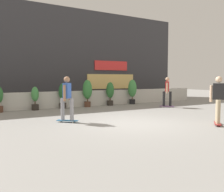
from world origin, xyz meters
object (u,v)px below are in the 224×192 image
(potted_plant_4, at_px, (110,92))
(potted_plant_5, at_px, (132,90))
(potted_plant_2, at_px, (63,94))
(potted_plant_3, at_px, (87,91))
(skater_far_right, at_px, (218,98))
(skater_by_wall_right, at_px, (67,97))
(skater_foreground, at_px, (167,91))
(potted_plant_1, at_px, (35,98))

(potted_plant_4, xyz_separation_m, potted_plant_5, (1.62, 0.00, 0.10))
(potted_plant_2, distance_m, potted_plant_3, 1.46)
(skater_far_right, bearing_deg, potted_plant_5, 78.59)
(skater_by_wall_right, bearing_deg, skater_foreground, 14.89)
(potted_plant_1, height_order, skater_foreground, skater_foreground)
(potted_plant_5, distance_m, skater_foreground, 2.53)
(skater_by_wall_right, bearing_deg, skater_far_right, -35.94)
(potted_plant_1, height_order, potted_plant_2, potted_plant_2)
(potted_plant_3, distance_m, skater_far_right, 7.50)
(potted_plant_2, xyz_separation_m, skater_by_wall_right, (-1.25, -4.17, 0.16))
(skater_far_right, relative_size, skater_by_wall_right, 1.00)
(potted_plant_3, height_order, potted_plant_5, potted_plant_5)
(potted_plant_3, distance_m, skater_foreground, 4.52)
(skater_far_right, distance_m, skater_foreground, 5.34)
(potted_plant_1, bearing_deg, potted_plant_5, 0.00)
(potted_plant_4, xyz_separation_m, skater_foreground, (2.31, -2.44, 0.13))
(potted_plant_1, relative_size, skater_foreground, 0.71)
(potted_plant_5, bearing_deg, potted_plant_4, -180.00)
(potted_plant_2, bearing_deg, skater_far_right, -67.09)
(potted_plant_2, height_order, potted_plant_3, potted_plant_3)
(potted_plant_2, relative_size, skater_far_right, 0.81)
(skater_foreground, bearing_deg, potted_plant_1, 160.10)
(potted_plant_2, distance_m, potted_plant_4, 2.95)
(potted_plant_3, height_order, skater_by_wall_right, skater_by_wall_right)
(potted_plant_4, distance_m, skater_by_wall_right, 5.92)
(skater_far_right, bearing_deg, skater_foreground, 66.06)
(potted_plant_1, bearing_deg, potted_plant_4, -0.00)
(potted_plant_3, relative_size, potted_plant_5, 1.00)
(potted_plant_3, bearing_deg, skater_by_wall_right, -122.96)
(potted_plant_4, bearing_deg, potted_plant_1, 180.00)
(potted_plant_5, bearing_deg, skater_by_wall_right, -144.38)
(potted_plant_4, xyz_separation_m, skater_by_wall_right, (-4.20, -4.17, 0.13))
(potted_plant_3, bearing_deg, skater_foreground, -32.66)
(potted_plant_3, bearing_deg, potted_plant_2, 180.00)
(potted_plant_1, height_order, skater_far_right, skater_far_right)
(potted_plant_4, bearing_deg, skater_foreground, -46.55)
(potted_plant_3, bearing_deg, potted_plant_4, 0.00)
(skater_by_wall_right, bearing_deg, potted_plant_4, 44.80)
(potted_plant_4, xyz_separation_m, skater_far_right, (0.14, -7.31, 0.13))
(potted_plant_2, relative_size, skater_by_wall_right, 0.81)
(potted_plant_4, distance_m, skater_foreground, 3.36)
(potted_plant_3, xyz_separation_m, skater_foreground, (3.80, -2.44, 0.04))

